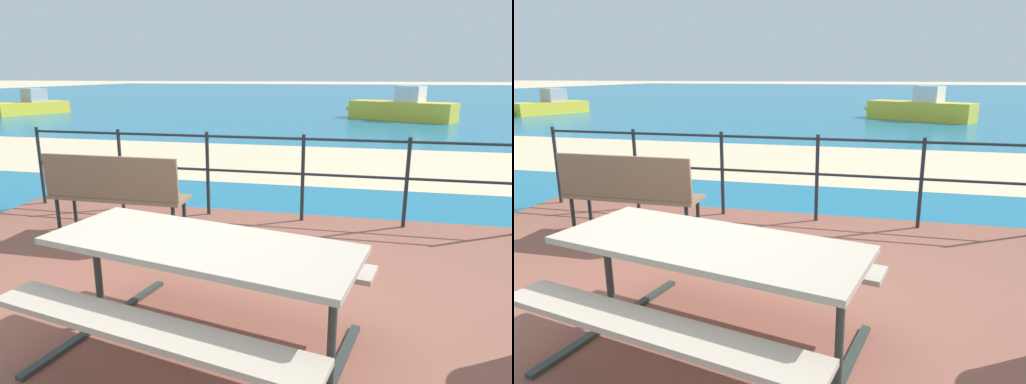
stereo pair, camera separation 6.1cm
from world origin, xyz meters
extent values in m
plane|color=beige|center=(0.00, 0.00, 0.00)|extent=(240.00, 240.00, 0.00)
cube|color=brown|center=(0.00, 0.00, 0.03)|extent=(6.40, 5.20, 0.06)
cube|color=#196B8E|center=(0.00, 40.00, 0.01)|extent=(90.00, 90.00, 0.01)
cube|color=beige|center=(0.00, 6.38, 0.01)|extent=(54.00, 4.23, 0.01)
cube|color=tan|center=(0.30, -0.47, 0.79)|extent=(2.00, 1.11, 0.04)
cube|color=tan|center=(0.18, -1.01, 0.54)|extent=(1.90, 0.65, 0.04)
cube|color=tan|center=(0.41, 0.06, 0.54)|extent=(1.90, 0.65, 0.04)
cylinder|color=#2D3833|center=(-0.51, -0.30, 0.43)|extent=(0.06, 0.06, 0.73)
cube|color=#2D3833|center=(-0.51, -0.30, 0.07)|extent=(0.35, 1.34, 0.03)
cylinder|color=#2D3833|center=(1.10, -0.65, 0.43)|extent=(0.06, 0.06, 0.73)
cube|color=#7A6047|center=(-1.26, 1.39, 0.51)|extent=(1.50, 0.41, 0.04)
cube|color=#7A6047|center=(-1.26, 1.21, 0.75)|extent=(1.49, 0.07, 0.46)
cylinder|color=#1E2328|center=(-0.59, 1.53, 0.28)|extent=(0.04, 0.04, 0.45)
cylinder|color=#1E2328|center=(-0.60, 1.23, 0.28)|extent=(0.04, 0.04, 0.45)
cylinder|color=#1E2328|center=(-1.93, 1.54, 0.28)|extent=(0.04, 0.04, 0.45)
cylinder|color=#1E2328|center=(-1.93, 1.24, 0.28)|extent=(0.04, 0.04, 0.45)
cylinder|color=#1E2328|center=(-2.95, 2.35, 0.58)|extent=(0.04, 0.04, 1.04)
cylinder|color=#1E2328|center=(-1.77, 2.35, 0.58)|extent=(0.04, 0.04, 1.04)
cylinder|color=#1E2328|center=(-0.59, 2.35, 0.58)|extent=(0.04, 0.04, 1.04)
cylinder|color=#1E2328|center=(0.59, 2.35, 0.58)|extent=(0.04, 0.04, 1.04)
cylinder|color=#1E2328|center=(1.77, 2.35, 0.58)|extent=(0.04, 0.04, 1.04)
cylinder|color=#1E2328|center=(0.00, 2.35, 1.05)|extent=(5.90, 0.03, 0.03)
cylinder|color=#1E2328|center=(0.00, 2.35, 0.63)|extent=(5.90, 0.03, 0.03)
cube|color=yellow|center=(-13.45, 15.47, 0.28)|extent=(2.41, 3.43, 0.55)
cube|color=#A5A8AD|center=(-13.36, 15.69, 0.86)|extent=(1.20, 1.12, 0.61)
cube|color=yellow|center=(2.96, 16.27, 0.37)|extent=(4.19, 2.95, 0.72)
cube|color=silver|center=(3.23, 16.13, 1.04)|extent=(1.26, 1.23, 0.62)
cone|color=yellow|center=(0.91, 17.34, 0.37)|extent=(0.74, 0.81, 0.65)
camera|label=1|loc=(1.16, -2.86, 1.77)|focal=31.68mm
camera|label=2|loc=(1.22, -2.85, 1.77)|focal=31.68mm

